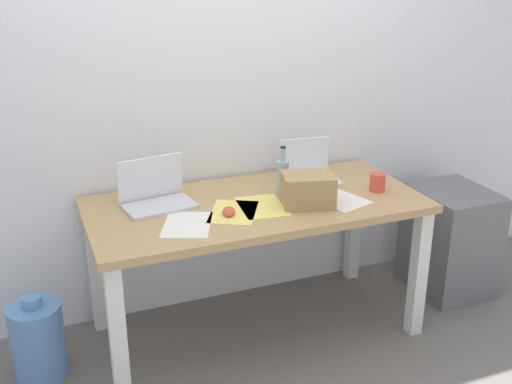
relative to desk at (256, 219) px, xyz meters
name	(u,v)px	position (x,y,z in m)	size (l,w,h in m)	color
ground_plane	(256,329)	(0.00, 0.00, -0.65)	(8.00, 8.00, 0.00)	slate
back_wall	(224,74)	(0.00, 0.45, 0.65)	(5.20, 0.08, 2.60)	white
desk	(256,219)	(0.00, 0.00, 0.00)	(1.66, 0.78, 0.74)	tan
laptop_left	(156,196)	(-0.47, 0.13, 0.15)	(0.36, 0.27, 0.23)	silver
laptop_right	(309,172)	(0.38, 0.19, 0.14)	(0.31, 0.27, 0.22)	silver
beer_bottle	(283,175)	(0.17, 0.07, 0.19)	(0.06, 0.06, 0.25)	#99B7C1
computer_mouse	(229,211)	(-0.18, -0.11, 0.11)	(0.06, 0.10, 0.03)	#D84C38
cardboard_box	(308,190)	(0.22, -0.14, 0.18)	(0.25, 0.18, 0.16)	tan
coffee_mug	(377,182)	(0.64, -0.09, 0.15)	(0.08, 0.08, 0.10)	#D84C38
paper_yellow_folder	(233,212)	(-0.15, -0.09, 0.10)	(0.21, 0.30, 0.00)	#F4E06B
paper_sheet_front_right	(338,199)	(0.39, -0.12, 0.10)	(0.21, 0.30, 0.00)	white
paper_sheet_front_left	(187,225)	(-0.40, -0.15, 0.10)	(0.21, 0.30, 0.00)	white
paper_sheet_center	(261,207)	(0.00, -0.07, 0.10)	(0.21, 0.30, 0.00)	#F4E06B
water_cooler_jug	(38,340)	(-1.10, 0.03, -0.45)	(0.25, 0.25, 0.42)	#598CC6
filing_cabinet	(450,240)	(1.23, 0.00, -0.33)	(0.40, 0.48, 0.63)	slate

